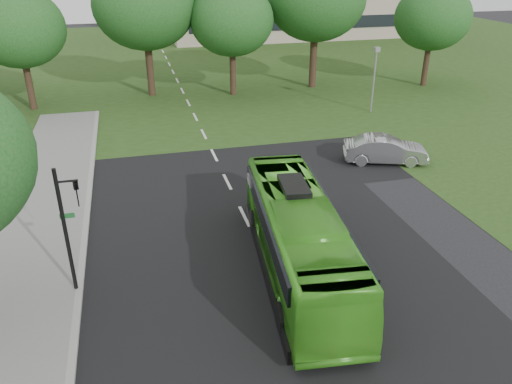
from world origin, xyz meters
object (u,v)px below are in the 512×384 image
tree_park_e (433,18)px  camera_pole (375,71)px  traffic_light (69,222)px  tree_park_a (18,28)px  sedan (385,150)px  tree_park_b (144,6)px  tree_park_c (232,20)px  bus (299,237)px

tree_park_e → camera_pole: size_ratio=1.80×
traffic_light → camera_pole: 27.17m
tree_park_a → sedan: 27.69m
tree_park_b → tree_park_e: 24.61m
tree_park_a → camera_pole: tree_park_a is taller
tree_park_c → sedan: tree_park_c is taller
bus → traffic_light: 8.19m
tree_park_a → traffic_light: size_ratio=1.85×
tree_park_a → tree_park_c: (16.05, 0.46, 0.06)m
tree_park_a → bus: 29.35m
tree_park_e → bus: size_ratio=0.81×
tree_park_e → sedan: size_ratio=1.84×
tree_park_a → camera_pole: size_ratio=1.84×
tree_park_e → sedan: tree_park_e is taller
tree_park_b → traffic_light: size_ratio=2.22×
tree_park_b → camera_pole: size_ratio=2.21×
sedan → camera_pole: size_ratio=0.98×
tree_park_e → traffic_light: size_ratio=1.81×
camera_pole → bus: bearing=-126.5°
tree_park_c → tree_park_e: size_ratio=1.03×
tree_park_a → tree_park_c: 16.06m
tree_park_a → tree_park_e: bearing=-1.2°
tree_park_a → tree_park_e: (33.68, -0.73, -0.13)m
sedan → traffic_light: size_ratio=0.98×
tree_park_a → tree_park_b: 9.56m
tree_park_a → tree_park_e: tree_park_a is taller
tree_park_c → camera_pole: size_ratio=1.86×
tree_park_a → tree_park_c: bearing=1.6°
bus → tree_park_e: bearing=56.7°
tree_park_b → camera_pole: tree_park_b is taller
tree_park_c → tree_park_b: bearing=166.8°
tree_park_a → sedan: bearing=-38.1°
bus → camera_pole: camera_pole is taller
tree_park_e → traffic_light: (-28.80, -24.49, -3.11)m
sedan → camera_pole: 10.56m
bus → camera_pole: size_ratio=2.22×
bus → sedan: bearing=53.5°
sedan → tree_park_a: bearing=69.9°
sedan → tree_park_c: bearing=35.2°
tree_park_b → traffic_light: tree_park_b is taller
tree_park_a → tree_park_e: size_ratio=1.02×
sedan → traffic_light: traffic_light is taller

